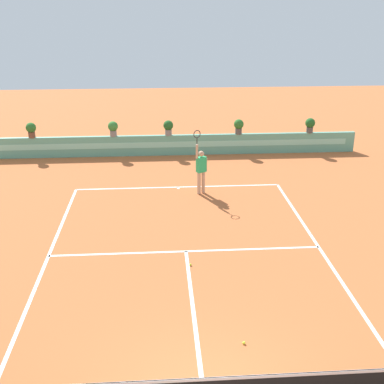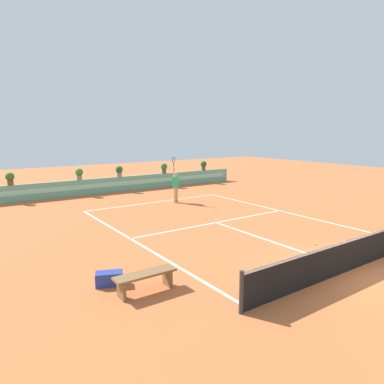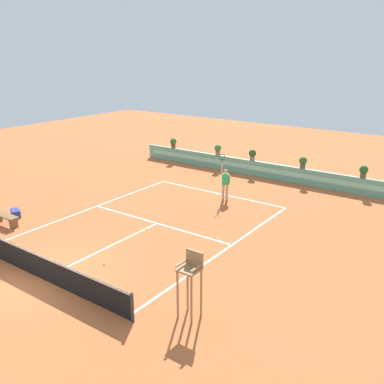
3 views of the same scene
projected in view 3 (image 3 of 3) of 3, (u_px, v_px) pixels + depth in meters
The scene contains 15 objects.
ground_plane at pixel (152, 226), 20.02m from camera, with size 60.00×60.00×0.00m, color #BC6033.
court_lines at pixel (161, 221), 20.57m from camera, with size 8.32×11.94×0.01m.
net at pixel (41, 266), 15.22m from camera, with size 8.92×0.10×1.00m.
back_wall_barrier at pixel (255, 168), 27.89m from camera, with size 18.00×0.21×1.00m.
umpire_chair at pixel (191, 277), 12.82m from camera, with size 0.60×0.60×2.14m.
bench_courtside at pixel (5, 217), 20.03m from camera, with size 1.60×0.44×0.51m.
gear_bag at pixel (16, 213), 21.11m from camera, with size 0.70×0.36×0.36m, color navy.
tennis_player at pixel (225, 182), 23.19m from camera, with size 0.56×0.36×2.58m.
tennis_ball_near_baseline at pixel (146, 229), 19.60m from camera, with size 0.07×0.07×0.07m, color #CCE033.
tennis_ball_mid_court at pixel (104, 264), 16.36m from camera, with size 0.07×0.07×0.07m, color #CCE033.
potted_plant_centre at pixel (252, 154), 27.75m from camera, with size 0.48×0.48×0.72m.
potted_plant_far_right at pixel (364, 171), 23.91m from camera, with size 0.48×0.48×0.72m.
potted_plant_right at pixel (303, 162), 25.86m from camera, with size 0.48×0.48×0.72m.
potted_plant_left at pixel (218, 149), 29.21m from camera, with size 0.48×0.48×0.72m.
potted_plant_far_left at pixel (173, 142), 31.33m from camera, with size 0.48×0.48×0.72m.
Camera 3 is at (12.29, -7.97, 7.79)m, focal length 40.09 mm.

